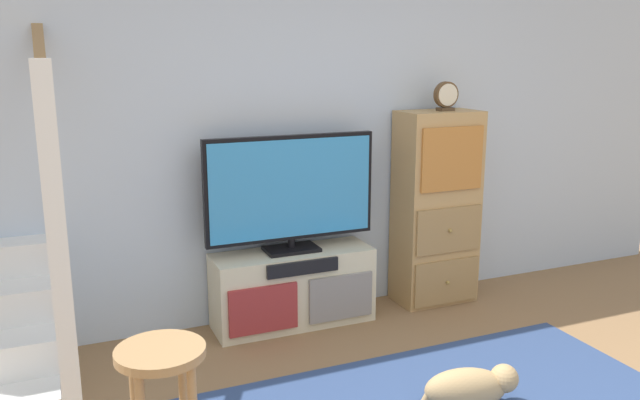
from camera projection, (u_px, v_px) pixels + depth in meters
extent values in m
cube|color=silver|center=(318.00, 122.00, 4.48)|extent=(6.40, 0.12, 2.70)
cube|color=beige|center=(293.00, 288.00, 4.37)|extent=(1.09, 0.36, 0.52)
cube|color=maroon|center=(264.00, 310.00, 4.11)|extent=(0.46, 0.02, 0.31)
cube|color=gray|center=(341.00, 297.00, 4.31)|extent=(0.46, 0.02, 0.31)
cube|color=black|center=(303.00, 268.00, 4.15)|extent=(0.49, 0.02, 0.09)
cube|color=black|center=(291.00, 249.00, 4.33)|extent=(0.36, 0.22, 0.02)
cylinder|color=black|center=(291.00, 243.00, 4.32)|extent=(0.05, 0.05, 0.06)
cube|color=black|center=(291.00, 188.00, 4.24)|extent=(1.17, 0.05, 0.70)
cube|color=#338CCC|center=(292.00, 189.00, 4.21)|extent=(1.12, 0.01, 0.65)
cube|color=tan|center=(436.00, 208.00, 4.71)|extent=(0.58, 0.34, 1.42)
cube|color=#9C7949|center=(447.00, 282.00, 4.67)|extent=(0.53, 0.02, 0.33)
sphere|color=olive|center=(448.00, 283.00, 4.65)|extent=(0.03, 0.03, 0.03)
cube|color=#9C7949|center=(449.00, 230.00, 4.58)|extent=(0.53, 0.02, 0.33)
sphere|color=olive|center=(450.00, 231.00, 4.56)|extent=(0.03, 0.03, 0.03)
cube|color=#BC7533|center=(452.00, 159.00, 4.46)|extent=(0.49, 0.02, 0.45)
cube|color=#4C3823|center=(445.00, 109.00, 4.54)|extent=(0.11, 0.08, 0.02)
cylinder|color=brown|center=(446.00, 95.00, 4.52)|extent=(0.18, 0.04, 0.18)
cylinder|color=beige|center=(448.00, 95.00, 4.50)|extent=(0.15, 0.01, 0.15)
cube|color=white|center=(59.00, 258.00, 2.96)|extent=(0.09, 0.09, 1.80)
cube|color=#9E7547|center=(42.00, 77.00, 3.36)|extent=(0.06, 1.33, 0.99)
cylinder|color=#A37A4C|center=(160.00, 352.00, 2.39)|extent=(0.34, 0.34, 0.03)
ellipsoid|color=tan|center=(465.00, 389.00, 3.35)|extent=(0.48, 0.31, 0.22)
sphere|color=tan|center=(504.00, 378.00, 3.36)|extent=(0.15, 0.15, 0.15)
cylinder|color=tan|center=(426.00, 397.00, 3.33)|extent=(0.11, 0.06, 0.16)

